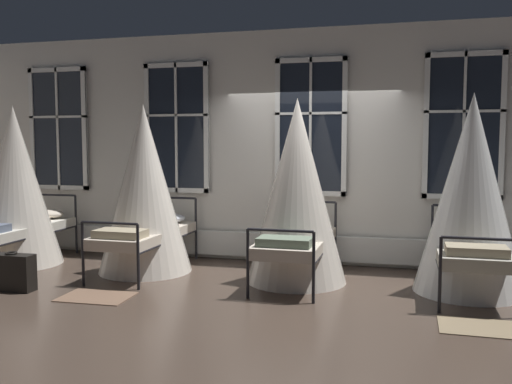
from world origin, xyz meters
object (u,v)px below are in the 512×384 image
Objects in this scene: cot_second at (144,191)px; cot_first at (16,188)px; suitcase_dark at (12,272)px; cot_third at (297,194)px; cot_fourth at (471,197)px.

cot_first is at bearing 92.43° from cot_second.
cot_second is (2.01, 0.07, -0.00)m from cot_first.
cot_first is 4.10× the size of suitcase_dark.
cot_first is at bearing 125.20° from suitcase_dark.
suitcase_dark is (-3.22, -1.33, -0.90)m from cot_third.
cot_fourth reaches higher than suitcase_dark.
cot_third reaches higher than cot_second.
cot_second is 4.20m from cot_fourth.
cot_third is at bearing -90.02° from cot_first.
cot_first is 6.21m from cot_fourth.
cot_first is 2.01m from cot_second.
cot_fourth is (4.20, -0.02, 0.03)m from cot_second.
cot_second is 4.09× the size of suitcase_dark.
suitcase_dark is (-1.09, -1.36, -0.88)m from cot_second.
cot_second is 0.99× the size of cot_third.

